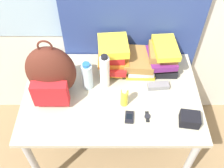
# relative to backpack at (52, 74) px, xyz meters

# --- Properties ---
(desk) EXTENTS (1.22, 0.80, 0.76)m
(desk) POSITION_rel_backpack_xyz_m (0.39, -0.01, -0.28)
(desk) COLOR #B7B299
(desk) RESTS_ON ground_plane
(backpack) EXTENTS (0.32, 0.25, 0.46)m
(backpack) POSITION_rel_backpack_xyz_m (0.00, 0.00, 0.00)
(backpack) COLOR #512319
(backpack) RESTS_ON desk
(book_stack_left) EXTENTS (0.23, 0.29, 0.24)m
(book_stack_left) POSITION_rel_backpack_xyz_m (0.40, 0.24, -0.07)
(book_stack_left) COLOR #1E5623
(book_stack_left) RESTS_ON desk
(book_stack_center) EXTENTS (0.23, 0.27, 0.12)m
(book_stack_center) POSITION_rel_backpack_xyz_m (0.59, 0.24, -0.13)
(book_stack_center) COLOR yellow
(book_stack_center) RESTS_ON desk
(book_stack_right) EXTENTS (0.23, 0.27, 0.22)m
(book_stack_right) POSITION_rel_backpack_xyz_m (0.76, 0.24, -0.08)
(book_stack_right) COLOR black
(book_stack_right) RESTS_ON desk
(water_bottle) EXTENTS (0.07, 0.07, 0.23)m
(water_bottle) POSITION_rel_backpack_xyz_m (0.22, 0.06, -0.08)
(water_bottle) COLOR silver
(water_bottle) RESTS_ON desk
(sports_bottle) EXTENTS (0.07, 0.07, 0.28)m
(sports_bottle) POSITION_rel_backpack_xyz_m (0.34, 0.07, -0.05)
(sports_bottle) COLOR white
(sports_bottle) RESTS_ON desk
(sunscreen_bottle) EXTENTS (0.05, 0.05, 0.15)m
(sunscreen_bottle) POSITION_rel_backpack_xyz_m (0.47, -0.10, -0.12)
(sunscreen_bottle) COLOR yellow
(sunscreen_bottle) RESTS_ON desk
(cell_phone) EXTENTS (0.06, 0.09, 0.02)m
(cell_phone) POSITION_rel_backpack_xyz_m (0.50, -0.21, -0.18)
(cell_phone) COLOR black
(cell_phone) RESTS_ON desk
(sunglasses_case) EXTENTS (0.15, 0.07, 0.04)m
(sunglasses_case) POSITION_rel_backpack_xyz_m (0.72, 0.05, -0.17)
(sunglasses_case) COLOR gray
(sunglasses_case) RESTS_ON desk
(camera_pouch) EXTENTS (0.14, 0.11, 0.07)m
(camera_pouch) POSITION_rel_backpack_xyz_m (0.88, -0.25, -0.15)
(camera_pouch) COLOR black
(camera_pouch) RESTS_ON desk
(wristwatch) EXTENTS (0.04, 0.08, 0.01)m
(wristwatch) POSITION_rel_backpack_xyz_m (0.62, -0.20, -0.19)
(wristwatch) COLOR black
(wristwatch) RESTS_ON desk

